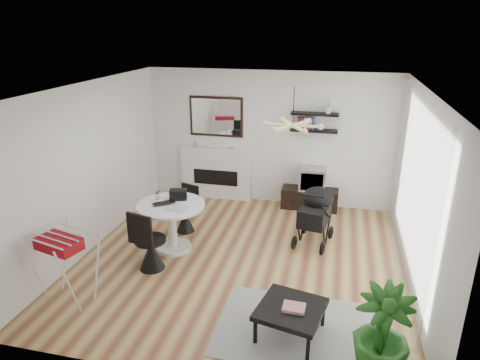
% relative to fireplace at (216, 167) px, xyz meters
% --- Properties ---
extents(floor, '(5.00, 5.00, 0.00)m').
position_rel_fireplace_xyz_m(floor, '(1.10, -2.42, -0.69)').
color(floor, brown).
rests_on(floor, ground).
extents(ceiling, '(5.00, 5.00, 0.00)m').
position_rel_fireplace_xyz_m(ceiling, '(1.10, -2.42, 2.01)').
color(ceiling, white).
rests_on(ceiling, wall_back).
extents(wall_back, '(5.00, 0.00, 5.00)m').
position_rel_fireplace_xyz_m(wall_back, '(1.10, 0.08, 0.66)').
color(wall_back, white).
rests_on(wall_back, floor).
extents(wall_left, '(0.00, 5.00, 5.00)m').
position_rel_fireplace_xyz_m(wall_left, '(-1.40, -2.42, 0.66)').
color(wall_left, white).
rests_on(wall_left, floor).
extents(wall_right, '(0.00, 5.00, 5.00)m').
position_rel_fireplace_xyz_m(wall_right, '(3.60, -2.42, 0.66)').
color(wall_right, white).
rests_on(wall_right, floor).
extents(sheer_curtain, '(0.04, 3.60, 2.60)m').
position_rel_fireplace_xyz_m(sheer_curtain, '(3.50, -2.22, 0.66)').
color(sheer_curtain, white).
rests_on(sheer_curtain, wall_right).
extents(fireplace, '(1.50, 0.17, 2.16)m').
position_rel_fireplace_xyz_m(fireplace, '(0.00, 0.00, 0.00)').
color(fireplace, white).
rests_on(fireplace, floor).
extents(shelf_lower, '(0.90, 0.25, 0.04)m').
position_rel_fireplace_xyz_m(shelf_lower, '(1.99, -0.05, 0.91)').
color(shelf_lower, black).
rests_on(shelf_lower, wall_back).
extents(shelf_upper, '(0.90, 0.25, 0.04)m').
position_rel_fireplace_xyz_m(shelf_upper, '(1.99, -0.05, 1.23)').
color(shelf_upper, black).
rests_on(shelf_upper, wall_back).
extents(pendant_lamp, '(0.90, 0.90, 0.10)m').
position_rel_fireplace_xyz_m(pendant_lamp, '(1.80, -2.12, 1.46)').
color(pendant_lamp, '#E0C175').
rests_on(pendant_lamp, ceiling).
extents(tv_console, '(1.12, 0.39, 0.42)m').
position_rel_fireplace_xyz_m(tv_console, '(1.99, -0.13, -0.48)').
color(tv_console, black).
rests_on(tv_console, floor).
extents(crt_tv, '(0.51, 0.44, 0.44)m').
position_rel_fireplace_xyz_m(crt_tv, '(2.03, -0.13, -0.04)').
color(crt_tv, '#B0B1B3').
rests_on(crt_tv, tv_console).
extents(dining_table, '(1.10, 1.10, 0.81)m').
position_rel_fireplace_xyz_m(dining_table, '(-0.08, -2.32, -0.15)').
color(dining_table, white).
rests_on(dining_table, floor).
extents(laptop, '(0.43, 0.41, 0.03)m').
position_rel_fireplace_xyz_m(laptop, '(-0.16, -2.39, 0.13)').
color(laptop, black).
rests_on(laptop, dining_table).
extents(black_bag, '(0.32, 0.24, 0.17)m').
position_rel_fireplace_xyz_m(black_bag, '(-0.04, -2.10, 0.20)').
color(black_bag, black).
rests_on(black_bag, dining_table).
extents(newspaper, '(0.36, 0.33, 0.01)m').
position_rel_fireplace_xyz_m(newspaper, '(0.08, -2.48, 0.12)').
color(newspaper, beige).
rests_on(newspaper, dining_table).
extents(drinking_glass, '(0.06, 0.06, 0.10)m').
position_rel_fireplace_xyz_m(drinking_glass, '(-0.38, -2.18, 0.17)').
color(drinking_glass, white).
rests_on(drinking_glass, dining_table).
extents(chair_far, '(0.44, 0.45, 0.84)m').
position_rel_fireplace_xyz_m(chair_far, '(-0.10, -1.65, -0.42)').
color(chair_far, black).
rests_on(chair_far, floor).
extents(chair_near, '(0.50, 0.51, 0.99)m').
position_rel_fireplace_xyz_m(chair_near, '(-0.18, -2.99, -0.37)').
color(chair_near, black).
rests_on(chair_near, floor).
extents(drying_rack, '(0.80, 0.77, 0.99)m').
position_rel_fireplace_xyz_m(drying_rack, '(-0.91, -3.96, -0.16)').
color(drying_rack, white).
rests_on(drying_rack, floor).
extents(stroller, '(0.68, 0.93, 1.06)m').
position_rel_fireplace_xyz_m(stroller, '(2.18, -1.53, -0.23)').
color(stroller, black).
rests_on(stroller, floor).
extents(rug, '(1.95, 1.41, 0.01)m').
position_rel_fireplace_xyz_m(rug, '(2.14, -3.87, -0.68)').
color(rug, gray).
rests_on(rug, floor).
extents(coffee_table, '(0.88, 0.88, 0.38)m').
position_rel_fireplace_xyz_m(coffee_table, '(2.07, -3.97, -0.33)').
color(coffee_table, black).
rests_on(coffee_table, rug).
extents(magazines, '(0.27, 0.21, 0.04)m').
position_rel_fireplace_xyz_m(magazines, '(2.11, -4.00, -0.27)').
color(magazines, '#B5452D').
rests_on(magazines, coffee_table).
extents(potted_plant, '(0.70, 0.70, 1.06)m').
position_rel_fireplace_xyz_m(potted_plant, '(3.05, -4.38, -0.16)').
color(potted_plant, '#1F5B1A').
rests_on(potted_plant, floor).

